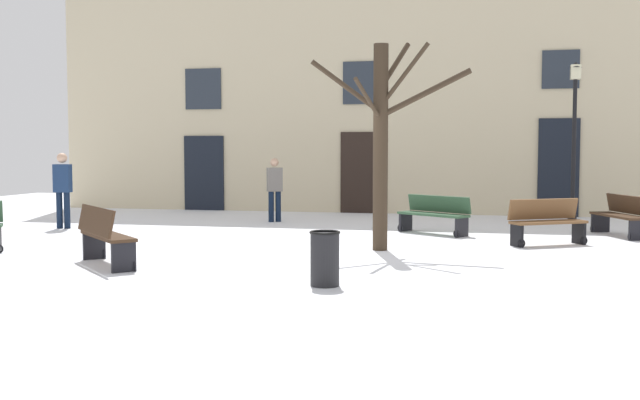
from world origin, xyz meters
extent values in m
plane|color=white|center=(0.00, 0.00, 0.00)|extent=(30.88, 30.88, 0.00)
cube|color=beige|center=(0.00, 8.72, 3.97)|extent=(19.30, 0.40, 7.94)
cube|color=black|center=(-5.10, 8.50, 1.13)|extent=(1.25, 0.08, 2.25)
cube|color=#262D38|center=(-5.10, 8.50, 3.66)|extent=(1.13, 0.06, 1.22)
cube|color=black|center=(-0.24, 8.50, 1.17)|extent=(1.27, 0.08, 2.34)
cube|color=#262D38|center=(-0.24, 8.50, 3.75)|extent=(1.14, 0.06, 1.22)
cube|color=black|center=(5.18, 8.50, 1.34)|extent=(1.09, 0.08, 2.69)
cube|color=#262D38|center=(5.18, 8.50, 4.00)|extent=(0.98, 0.06, 1.03)
cylinder|color=#382B1E|center=(1.31, 0.82, 1.86)|extent=(0.27, 0.27, 3.71)
cylinder|color=#382B1E|center=(1.74, 0.70, 3.13)|extent=(0.93, 0.34, 1.11)
cylinder|color=#382B1E|center=(1.53, 1.08, 3.35)|extent=(0.55, 0.63, 0.89)
cylinder|color=#382B1E|center=(0.74, 0.55, 2.93)|extent=(1.23, 0.65, 0.95)
cylinder|color=#382B1E|center=(2.10, 0.91, 2.83)|extent=(1.63, 0.27, 0.88)
cylinder|color=#382B1E|center=(1.15, 0.38, 2.69)|extent=(0.40, 0.96, 0.73)
cylinder|color=#382B1E|center=(1.26, 1.36, 3.10)|extent=(0.20, 1.14, 1.31)
cylinder|color=black|center=(5.37, 6.90, 1.79)|extent=(0.10, 0.10, 3.58)
cylinder|color=black|center=(5.37, 6.90, 0.10)|extent=(0.22, 0.22, 0.20)
cube|color=beige|center=(5.37, 6.90, 3.76)|extent=(0.24, 0.24, 0.36)
cone|color=black|center=(5.37, 6.90, 3.94)|extent=(0.30, 0.30, 0.14)
cylinder|color=black|center=(1.06, -2.79, 0.35)|extent=(0.39, 0.39, 0.70)
torus|color=black|center=(1.06, -2.79, 0.72)|extent=(0.42, 0.42, 0.04)
cube|color=#2D4C33|center=(2.09, 3.61, 0.43)|extent=(1.61, 1.30, 0.05)
cube|color=#2D4C33|center=(2.20, 3.78, 0.65)|extent=(1.42, 1.02, 0.36)
cube|color=black|center=(1.46, 4.04, 0.21)|extent=(0.28, 0.37, 0.43)
torus|color=black|center=(1.36, 3.90, 0.08)|extent=(0.16, 0.12, 0.17)
cube|color=black|center=(2.72, 3.18, 0.21)|extent=(0.28, 0.37, 0.43)
torus|color=black|center=(2.62, 3.03, 0.08)|extent=(0.16, 0.12, 0.17)
cube|color=#3D2819|center=(-2.64, -1.85, 0.47)|extent=(1.47, 1.45, 0.05)
cube|color=#3D2819|center=(-2.77, -1.98, 0.72)|extent=(1.27, 1.25, 0.42)
cube|color=black|center=(-2.09, -2.38, 0.23)|extent=(0.30, 0.30, 0.47)
torus|color=black|center=(-1.98, -2.27, 0.08)|extent=(0.14, 0.14, 0.17)
cube|color=black|center=(-3.19, -1.31, 0.23)|extent=(0.30, 0.30, 0.47)
torus|color=black|center=(-3.08, -1.20, 0.08)|extent=(0.14, 0.14, 0.17)
cube|color=brown|center=(4.37, 2.18, 0.44)|extent=(1.50, 1.10, 0.05)
cube|color=brown|center=(4.28, 2.34, 0.68)|extent=(1.37, 0.86, 0.40)
cube|color=black|center=(3.77, 1.84, 0.22)|extent=(0.23, 0.34, 0.44)
torus|color=black|center=(3.84, 1.71, 0.08)|extent=(0.16, 0.11, 0.17)
cube|color=black|center=(4.97, 2.53, 0.22)|extent=(0.23, 0.34, 0.44)
torus|color=black|center=(5.04, 2.40, 0.08)|extent=(0.16, 0.11, 0.17)
cube|color=#3D2819|center=(5.96, 4.04, 0.43)|extent=(0.99, 1.70, 0.05)
cube|color=#3D2819|center=(6.16, 4.11, 0.67)|extent=(0.67, 1.58, 0.39)
cube|color=black|center=(5.70, 4.75, 0.22)|extent=(0.41, 0.20, 0.43)
torus|color=black|center=(5.53, 4.69, 0.08)|extent=(0.09, 0.17, 0.17)
cube|color=black|center=(6.21, 3.32, 0.22)|extent=(0.41, 0.20, 0.43)
torus|color=black|center=(6.04, 3.26, 0.08)|extent=(0.09, 0.17, 0.17)
cylinder|color=black|center=(-6.45, 2.86, 0.42)|extent=(0.14, 0.14, 0.84)
cylinder|color=black|center=(-6.28, 2.89, 0.42)|extent=(0.14, 0.14, 0.84)
cube|color=navy|center=(-6.37, 2.88, 1.17)|extent=(0.41, 0.27, 0.65)
sphere|color=tan|center=(-6.37, 2.88, 1.64)|extent=(0.23, 0.23, 0.23)
cylinder|color=black|center=(-2.08, 5.39, 0.39)|extent=(0.14, 0.14, 0.78)
cylinder|color=black|center=(-1.92, 5.47, 0.39)|extent=(0.14, 0.14, 0.78)
cube|color=slate|center=(-2.00, 5.43, 1.08)|extent=(0.44, 0.36, 0.60)
sphere|color=tan|center=(-2.00, 5.43, 1.51)|extent=(0.21, 0.21, 0.21)
camera|label=1|loc=(3.04, -12.14, 1.81)|focal=40.54mm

